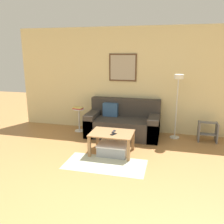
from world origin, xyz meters
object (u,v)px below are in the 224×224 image
at_px(coffee_table, 112,137).
at_px(floor_lamp, 178,94).
at_px(couch, 123,123).
at_px(cell_phone, 113,134).
at_px(step_stool, 208,131).
at_px(side_table, 79,118).
at_px(remote_control, 114,132).
at_px(storage_bin, 113,149).
at_px(book_stack, 78,108).

height_order(coffee_table, floor_lamp, floor_lamp).
relative_size(couch, cell_phone, 12.20).
distance_m(coffee_table, step_stool, 2.25).
relative_size(couch, side_table, 2.94).
distance_m(couch, remote_control, 1.05).
xyz_separation_m(coffee_table, remote_control, (0.03, 0.04, 0.09)).
height_order(coffee_table, storage_bin, coffee_table).
height_order(remote_control, cell_phone, remote_control).
bearing_deg(side_table, cell_phone, -45.47).
xyz_separation_m(couch, cell_phone, (0.05, -1.17, 0.14)).
bearing_deg(cell_phone, couch, 120.85).
height_order(coffee_table, cell_phone, cell_phone).
distance_m(couch, book_stack, 1.19).
relative_size(book_stack, step_stool, 0.59).
height_order(coffee_table, book_stack, book_stack).
bearing_deg(couch, book_stack, 179.32).
distance_m(storage_bin, remote_control, 0.34).
xyz_separation_m(coffee_table, storage_bin, (0.04, -0.04, -0.24)).
bearing_deg(couch, coffee_table, -90.18).
height_order(floor_lamp, remote_control, floor_lamp).
distance_m(remote_control, step_stool, 2.21).
relative_size(coffee_table, cell_phone, 5.97).
xyz_separation_m(book_stack, cell_phone, (1.20, -1.18, -0.17)).
distance_m(book_stack, step_stool, 3.10).
relative_size(remote_control, cell_phone, 1.07).
relative_size(floor_lamp, cell_phone, 10.74).
bearing_deg(floor_lamp, storage_bin, -137.32).
relative_size(couch, coffee_table, 2.04).
bearing_deg(step_stool, book_stack, -178.87).
distance_m(storage_bin, floor_lamp, 1.88).
bearing_deg(book_stack, storage_bin, -43.84).
bearing_deg(cell_phone, side_table, 162.90).
height_order(remote_control, step_stool, remote_control).
bearing_deg(storage_bin, remote_control, 96.70).
height_order(couch, side_table, couch).
xyz_separation_m(book_stack, remote_control, (1.17, -1.05, -0.16)).
height_order(couch, book_stack, couch).
bearing_deg(remote_control, couch, 95.07).
bearing_deg(floor_lamp, step_stool, 8.29).
height_order(coffee_table, step_stool, step_stool).
relative_size(coffee_table, book_stack, 3.25).
height_order(floor_lamp, step_stool, floor_lamp).
xyz_separation_m(coffee_table, step_stool, (1.93, 1.15, -0.11)).
distance_m(storage_bin, cell_phone, 0.33).
bearing_deg(floor_lamp, cell_phone, -135.62).
xyz_separation_m(book_stack, step_stool, (3.08, 0.06, -0.37)).
height_order(coffee_table, side_table, side_table).
bearing_deg(side_table, storage_bin, -44.75).
relative_size(coffee_table, side_table, 1.44).
bearing_deg(storage_bin, couch, 91.64).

